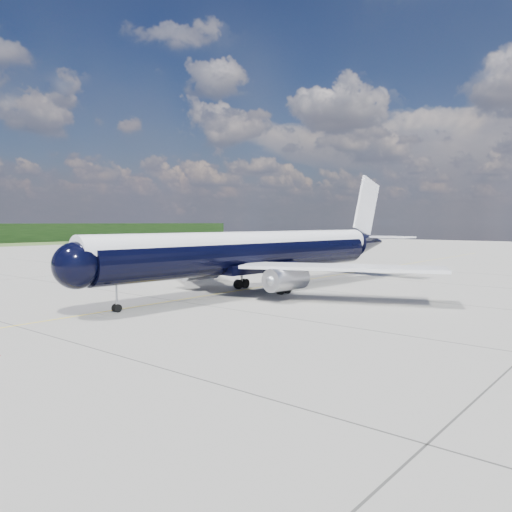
% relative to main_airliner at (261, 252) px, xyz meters
% --- Properties ---
extents(ground, '(320.00, 320.00, 0.00)m').
position_rel_main_airliner_xyz_m(ground, '(-2.25, 9.71, -4.29)').
color(ground, gray).
rests_on(ground, ground).
extents(taxiway_centerline, '(0.16, 160.00, 0.01)m').
position_rel_main_airliner_xyz_m(taxiway_centerline, '(-2.25, 4.71, -4.28)').
color(taxiway_centerline, yellow).
rests_on(taxiway_centerline, ground).
extents(main_airliner, '(39.22, 47.85, 13.82)m').
position_rel_main_airliner_xyz_m(main_airliner, '(0.00, 0.00, 0.00)').
color(main_airliner, black).
rests_on(main_airliner, ground).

